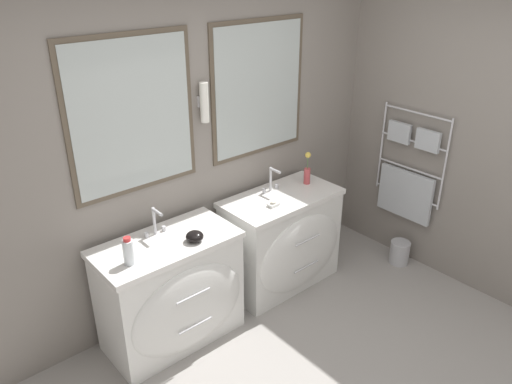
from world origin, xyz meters
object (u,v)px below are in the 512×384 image
at_px(vanity_right, 283,241).
at_px(flower_vase, 307,171).
at_px(vanity_left, 173,292).
at_px(toiletry_bottle, 129,252).
at_px(waste_bin, 400,252).
at_px(amenity_bowl, 195,236).

height_order(vanity_right, flower_vase, flower_vase).
xyz_separation_m(vanity_left, toiletry_bottle, (-0.32, -0.05, 0.51)).
bearing_deg(flower_vase, waste_bin, -38.10).
distance_m(vanity_left, waste_bin, 2.24).
height_order(amenity_bowl, flower_vase, flower_vase).
bearing_deg(toiletry_bottle, flower_vase, 3.97).
xyz_separation_m(vanity_right, amenity_bowl, (-0.95, -0.09, 0.45)).
bearing_deg(vanity_right, waste_bin, -25.16).
bearing_deg(vanity_right, amenity_bowl, -174.34).
bearing_deg(flower_vase, toiletry_bottle, -176.03).
bearing_deg(waste_bin, flower_vase, 141.90).
relative_size(vanity_right, flower_vase, 3.49).
distance_m(toiletry_bottle, amenity_bowl, 0.48).
relative_size(toiletry_bottle, waste_bin, 0.87).
distance_m(amenity_bowl, flower_vase, 1.30).
xyz_separation_m(vanity_left, amenity_bowl, (0.16, -0.09, 0.45)).
distance_m(vanity_left, amenity_bowl, 0.49).
distance_m(toiletry_bottle, flower_vase, 1.77).
bearing_deg(vanity_left, toiletry_bottle, -170.60).
bearing_deg(toiletry_bottle, waste_bin, -10.08).
bearing_deg(amenity_bowl, vanity_right, 5.66).
height_order(vanity_left, amenity_bowl, amenity_bowl).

